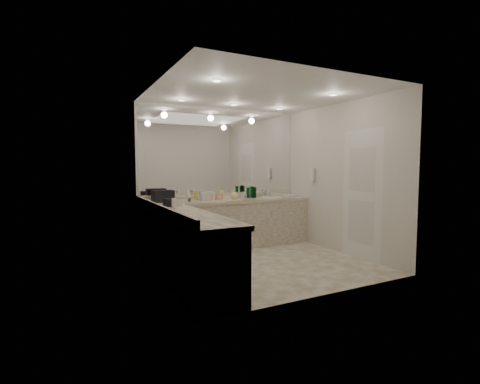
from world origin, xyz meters
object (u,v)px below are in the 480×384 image
black_toiletry_bag (163,196)px  cream_cosmetic_case (207,196)px  soap_bottle_c (234,194)px  sink (272,197)px  soap_bottle_a (188,195)px  soap_bottle_b (202,196)px  wall_phone (313,174)px  hand_towel (289,196)px

black_toiletry_bag → cream_cosmetic_case: black_toiletry_bag is taller
black_toiletry_bag → soap_bottle_c: 1.33m
cream_cosmetic_case → sink: bearing=5.0°
cream_cosmetic_case → black_toiletry_bag: bearing=-174.0°
soap_bottle_a → cream_cosmetic_case: bearing=7.3°
black_toiletry_bag → soap_bottle_b: black_toiletry_bag is taller
soap_bottle_c → wall_phone: bearing=-19.2°
cream_cosmetic_case → hand_towel: cream_cosmetic_case is taller
black_toiletry_bag → cream_cosmetic_case: (0.80, -0.01, -0.03)m
cream_cosmetic_case → soap_bottle_a: bearing=-166.2°
sink → cream_cosmetic_case: (-1.35, 0.04, 0.08)m
soap_bottle_a → soap_bottle_b: bearing=-1.3°
sink → soap_bottle_c: (-0.83, -0.00, 0.10)m
wall_phone → soap_bottle_c: size_ratio=1.33×
hand_towel → wall_phone: bearing=-64.9°
black_toiletry_bag → soap_bottle_c: black_toiletry_bag is taller
wall_phone → black_toiletry_bag: 2.83m
sink → soap_bottle_a: 1.73m
sink → soap_bottle_c: size_ratio=2.44×
soap_bottle_a → soap_bottle_b: soap_bottle_a is taller
soap_bottle_a → soap_bottle_b: 0.26m
wall_phone → cream_cosmetic_case: bearing=164.7°
soap_bottle_a → wall_phone: bearing=-11.9°
sink → soap_bottle_a: (-1.72, -0.01, 0.11)m
black_toiletry_bag → sink: bearing=-1.1°
sink → hand_towel: size_ratio=1.96×
black_toiletry_bag → soap_bottle_b: (0.69, -0.06, -0.02)m
sink → black_toiletry_bag: size_ratio=1.27×
hand_towel → soap_bottle_a: bearing=179.1°
soap_bottle_a → soap_bottle_c: size_ratio=1.18×
sink → soap_bottle_a: bearing=-179.6°
wall_phone → black_toiletry_bag: bearing=168.9°
black_toiletry_bag → hand_towel: size_ratio=1.55×
wall_phone → black_toiletry_bag: (-2.76, 0.54, -0.35)m
soap_bottle_a → soap_bottle_c: (0.90, 0.01, -0.02)m
black_toiletry_bag → soap_bottle_a: bearing=-7.2°
black_toiletry_bag → soap_bottle_c: size_ratio=1.92×
sink → soap_bottle_a: size_ratio=2.06×
wall_phone → soap_bottle_a: size_ratio=1.13×
cream_cosmetic_case → soap_bottle_b: bearing=-148.1°
sink → black_toiletry_bag: 2.16m
sink → black_toiletry_bag: bearing=178.9°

